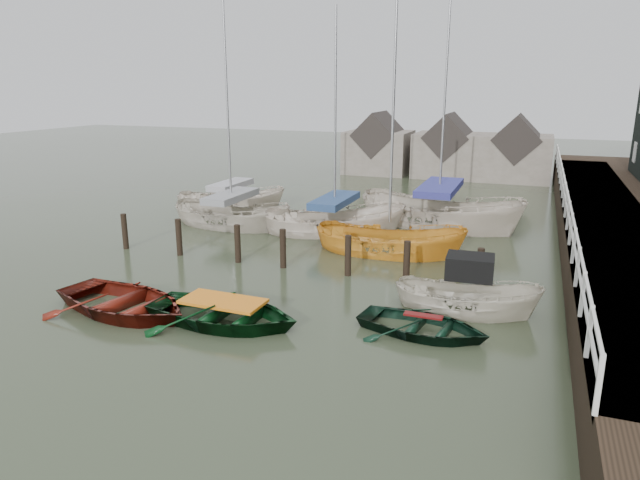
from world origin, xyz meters
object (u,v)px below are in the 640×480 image
at_px(motorboat, 466,309).
at_px(sailboat_d, 438,225).
at_px(sailboat_b, 335,231).
at_px(sailboat_e, 232,208).
at_px(sailboat_a, 232,225).
at_px(rowboat_dkgreen, 422,334).
at_px(sailboat_c, 389,253).
at_px(rowboat_red, 125,313).
at_px(rowboat_green, 224,323).

xyz_separation_m(motorboat, sailboat_d, (-2.49, 10.04, -0.05)).
height_order(sailboat_b, sailboat_e, sailboat_b).
bearing_deg(motorboat, sailboat_a, 56.18).
height_order(rowboat_dkgreen, sailboat_d, sailboat_d).
xyz_separation_m(motorboat, sailboat_c, (-3.52, 5.02, -0.09)).
bearing_deg(sailboat_a, rowboat_red, -163.35).
bearing_deg(sailboat_e, sailboat_c, -141.34).
bearing_deg(sailboat_b, rowboat_dkgreen, -171.95).
relative_size(rowboat_green, sailboat_b, 0.41).
relative_size(motorboat, sailboat_a, 0.35).
bearing_deg(rowboat_red, sailboat_c, -21.72).
distance_m(rowboat_red, motorboat, 9.68).
bearing_deg(rowboat_dkgreen, sailboat_c, 29.07).
distance_m(sailboat_b, sailboat_e, 7.11).
relative_size(rowboat_red, sailboat_b, 0.43).
bearing_deg(sailboat_a, rowboat_dkgreen, -124.93).
xyz_separation_m(rowboat_dkgreen, sailboat_e, (-12.20, 11.69, 0.07)).
distance_m(rowboat_green, motorboat, 6.79).
relative_size(sailboat_a, sailboat_c, 1.16).
bearing_deg(sailboat_d, motorboat, -152.33).
bearing_deg(motorboat, sailboat_b, 38.85).
distance_m(sailboat_c, sailboat_d, 5.13).
bearing_deg(sailboat_e, rowboat_green, -175.97).
distance_m(sailboat_b, sailboat_c, 3.68).
relative_size(rowboat_red, motorboat, 1.09).
xyz_separation_m(rowboat_red, rowboat_green, (3.01, 0.34, 0.00)).
bearing_deg(motorboat, sailboat_d, 10.67).
height_order(rowboat_green, sailboat_d, sailboat_d).
xyz_separation_m(rowboat_red, sailboat_b, (2.56, 10.62, 0.06)).
height_order(rowboat_red, sailboat_a, sailboat_a).
xyz_separation_m(rowboat_dkgreen, motorboat, (0.88, 1.83, 0.11)).
height_order(motorboat, sailboat_c, sailboat_c).
relative_size(motorboat, sailboat_c, 0.40).
bearing_deg(rowboat_red, motorboat, -57.74).
xyz_separation_m(sailboat_b, sailboat_e, (-6.59, 2.67, 0.01)).
relative_size(rowboat_red, sailboat_d, 0.36).
relative_size(rowboat_red, sailboat_e, 0.44).
height_order(sailboat_c, sailboat_d, sailboat_d).
xyz_separation_m(motorboat, sailboat_e, (-13.09, 9.85, -0.04)).
height_order(motorboat, sailboat_d, sailboat_d).
distance_m(rowboat_red, sailboat_a, 10.32).
xyz_separation_m(rowboat_dkgreen, sailboat_a, (-10.37, 8.48, 0.07)).
relative_size(rowboat_red, rowboat_green, 1.04).
xyz_separation_m(rowboat_red, sailboat_a, (-2.20, 10.08, 0.07)).
distance_m(rowboat_green, rowboat_dkgreen, 5.31).
xyz_separation_m(rowboat_green, sailboat_d, (3.56, 13.13, 0.06)).
bearing_deg(sailboat_d, rowboat_dkgreen, -158.55).
height_order(rowboat_dkgreen, sailboat_c, sailboat_c).
relative_size(sailboat_a, sailboat_d, 0.96).
bearing_deg(rowboat_dkgreen, sailboat_a, 58.71).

